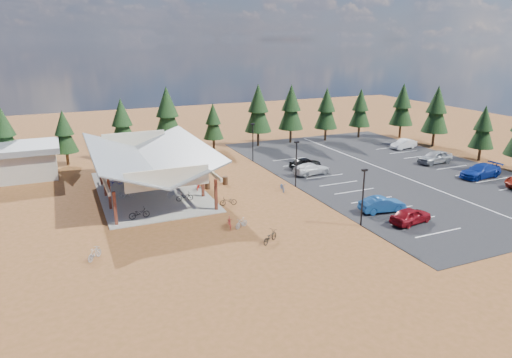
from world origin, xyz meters
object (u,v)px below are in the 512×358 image
(lamp_post_0, at_px, (363,193))
(bike_5, at_px, (174,193))
(lamp_post_1, at_px, (296,161))
(trash_bin_1, at_px, (225,180))
(bike_pavilion, at_px, (148,156))
(car_8, at_px, (435,157))
(bike_9, at_px, (94,254))
(bike_12, at_px, (270,237))
(bike_0, at_px, (139,213))
(bike_13, at_px, (241,223))
(bike_16, at_px, (228,201))
(outbuilding, at_px, (9,162))
(trash_bin_0, at_px, (208,185))
(bike_15, at_px, (198,186))
(bike_6, at_px, (164,179))
(bike_2, at_px, (115,181))
(bike_1, at_px, (127,193))
(car_0, at_px, (411,216))
(bike_14, at_px, (282,187))
(car_3, at_px, (311,169))
(car_7, at_px, (481,171))
(bike_3, at_px, (116,175))
(car_4, at_px, (305,163))
(lamp_post_2, at_px, (253,140))
(bike_7, at_px, (162,172))
(bike_4, at_px, (185,197))
(bike_11, at_px, (230,223))
(car_1, at_px, (382,204))

(lamp_post_0, xyz_separation_m, bike_5, (-13.24, 13.73, -2.43))
(lamp_post_1, relative_size, trash_bin_1, 5.71)
(bike_pavilion, xyz_separation_m, car_8, (36.46, -3.54, -2.95))
(bike_9, xyz_separation_m, bike_12, (13.13, -2.54, 0.03))
(lamp_post_1, height_order, bike_0, lamp_post_1)
(lamp_post_0, relative_size, bike_13, 3.49)
(trash_bin_1, distance_m, bike_16, 6.84)
(outbuilding, bearing_deg, trash_bin_0, -32.78)
(outbuilding, distance_m, bike_15, 22.79)
(outbuilding, bearing_deg, bike_6, -30.10)
(bike_2, height_order, bike_12, bike_12)
(bike_pavilion, relative_size, trash_bin_1, 21.56)
(bike_2, height_order, bike_16, bike_2)
(bike_1, bearing_deg, car_0, -120.83)
(bike_16, bearing_deg, bike_1, -113.83)
(bike_14, bearing_deg, bike_6, 160.45)
(bike_9, height_order, car_3, car_3)
(lamp_post_1, relative_size, car_7, 0.94)
(car_0, bearing_deg, bike_12, 74.04)
(bike_3, height_order, bike_14, bike_3)
(trash_bin_1, height_order, bike_2, bike_2)
(car_4, bearing_deg, bike_9, 115.77)
(lamp_post_2, bearing_deg, bike_1, -153.91)
(bike_pavilion, bearing_deg, trash_bin_0, -17.02)
(car_7, bearing_deg, trash_bin_0, -110.13)
(bike_6, xyz_separation_m, bike_9, (-8.85, -16.21, -0.07))
(bike_3, bearing_deg, bike_7, -79.26)
(bike_7, bearing_deg, bike_16, -147.84)
(bike_4, xyz_separation_m, bike_11, (1.80, -8.07, -0.03))
(bike_13, bearing_deg, lamp_post_1, 103.50)
(bike_4, xyz_separation_m, bike_12, (3.73, -12.13, -0.04))
(outbuilding, xyz_separation_m, bike_15, (18.79, -12.81, -1.54))
(trash_bin_0, distance_m, bike_1, 8.57)
(bike_0, distance_m, car_1, 22.51)
(bike_7, distance_m, bike_9, 21.42)
(outbuilding, xyz_separation_m, car_3, (33.00, -12.53, -1.31))
(bike_3, relative_size, car_1, 0.39)
(trash_bin_0, height_order, bike_11, bike_11)
(bike_pavilion, relative_size, car_4, 4.71)
(bike_pavilion, xyz_separation_m, outbuilding, (-14.00, 11.00, -1.80))
(trash_bin_1, xyz_separation_m, bike_13, (-2.94, -12.24, -0.01))
(lamp_post_0, xyz_separation_m, car_3, (4.00, 15.47, -2.25))
(lamp_post_0, height_order, trash_bin_0, lamp_post_0)
(bike_5, bearing_deg, car_7, -110.80)
(bike_4, xyz_separation_m, car_0, (16.81, -13.51, 0.20))
(bike_2, distance_m, bike_11, 17.91)
(outbuilding, relative_size, bike_4, 6.49)
(bike_16, bearing_deg, trash_bin_1, 172.58)
(lamp_post_2, relative_size, bike_12, 2.69)
(bike_0, xyz_separation_m, car_7, (39.05, -2.86, 0.24))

